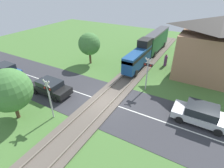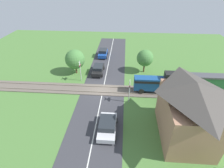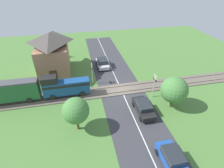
{
  "view_description": "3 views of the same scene",
  "coord_description": "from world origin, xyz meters",
  "px_view_note": "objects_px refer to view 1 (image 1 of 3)",
  "views": [
    {
      "loc": [
        7.05,
        -11.01,
        9.61
      ],
      "look_at": [
        0.0,
        1.37,
        1.2
      ],
      "focal_mm": 28.0,
      "sensor_mm": 36.0,
      "label": 1
    },
    {
      "loc": [
        21.46,
        2.96,
        15.19
      ],
      "look_at": [
        0.0,
        1.37,
        1.2
      ],
      "focal_mm": 28.0,
      "sensor_mm": 36.0,
      "label": 2
    },
    {
      "loc": [
        -20.38,
        5.77,
        14.82
      ],
      "look_at": [
        0.0,
        1.37,
        1.2
      ],
      "focal_mm": 28.0,
      "sensor_mm": 36.0,
      "label": 3
    }
  ],
  "objects_px": {
    "car_near_crossing": "(50,87)",
    "crossing_signal_west_approach": "(49,95)",
    "crossing_signal_east_approach": "(147,70)",
    "pedestrian_by_station": "(166,60)",
    "train": "(150,46)",
    "car_far_side": "(201,114)",
    "car_behind_queue": "(6,71)",
    "station_building": "(214,51)"
  },
  "relations": [
    {
      "from": "pedestrian_by_station",
      "to": "car_behind_queue",
      "type": "bearing_deg",
      "value": -140.96
    },
    {
      "from": "car_behind_queue",
      "to": "crossing_signal_east_approach",
      "type": "distance_m",
      "value": 15.87
    },
    {
      "from": "car_far_side",
      "to": "car_behind_queue",
      "type": "bearing_deg",
      "value": -171.9
    },
    {
      "from": "crossing_signal_west_approach",
      "to": "crossing_signal_east_approach",
      "type": "xyz_separation_m",
      "value": [
        5.04,
        7.72,
        0.0
      ]
    },
    {
      "from": "car_near_crossing",
      "to": "crossing_signal_west_approach",
      "type": "xyz_separation_m",
      "value": [
        2.75,
        -2.42,
        1.45
      ]
    },
    {
      "from": "car_behind_queue",
      "to": "station_building",
      "type": "xyz_separation_m",
      "value": [
        20.08,
        11.08,
        2.49
      ]
    },
    {
      "from": "car_near_crossing",
      "to": "crossing_signal_west_approach",
      "type": "bearing_deg",
      "value": -41.36
    },
    {
      "from": "car_near_crossing",
      "to": "crossing_signal_east_approach",
      "type": "bearing_deg",
      "value": 34.24
    },
    {
      "from": "car_near_crossing",
      "to": "train",
      "type": "bearing_deg",
      "value": 68.59
    },
    {
      "from": "station_building",
      "to": "car_near_crossing",
      "type": "bearing_deg",
      "value": -139.51
    },
    {
      "from": "car_near_crossing",
      "to": "station_building",
      "type": "height_order",
      "value": "station_building"
    },
    {
      "from": "car_near_crossing",
      "to": "car_behind_queue",
      "type": "height_order",
      "value": "car_behind_queue"
    },
    {
      "from": "car_near_crossing",
      "to": "crossing_signal_east_approach",
      "type": "height_order",
      "value": "crossing_signal_east_approach"
    },
    {
      "from": "car_far_side",
      "to": "station_building",
      "type": "xyz_separation_m",
      "value": [
        -0.15,
        8.2,
        2.52
      ]
    },
    {
      "from": "train",
      "to": "car_far_side",
      "type": "relative_size",
      "value": 3.5
    },
    {
      "from": "train",
      "to": "crossing_signal_west_approach",
      "type": "height_order",
      "value": "crossing_signal_west_approach"
    },
    {
      "from": "crossing_signal_west_approach",
      "to": "train",
      "type": "bearing_deg",
      "value": 80.97
    },
    {
      "from": "car_near_crossing",
      "to": "car_far_side",
      "type": "height_order",
      "value": "car_far_side"
    },
    {
      "from": "train",
      "to": "pedestrian_by_station",
      "type": "relative_size",
      "value": 9.18
    },
    {
      "from": "car_near_crossing",
      "to": "car_far_side",
      "type": "bearing_deg",
      "value": 12.38
    },
    {
      "from": "car_near_crossing",
      "to": "car_behind_queue",
      "type": "relative_size",
      "value": 1.12
    },
    {
      "from": "car_behind_queue",
      "to": "crossing_signal_west_approach",
      "type": "bearing_deg",
      "value": -13.79
    },
    {
      "from": "station_building",
      "to": "pedestrian_by_station",
      "type": "relative_size",
      "value": 4.91
    },
    {
      "from": "car_far_side",
      "to": "crossing_signal_east_approach",
      "type": "distance_m",
      "value": 6.03
    },
    {
      "from": "car_far_side",
      "to": "car_behind_queue",
      "type": "relative_size",
      "value": 1.12
    },
    {
      "from": "train",
      "to": "car_far_side",
      "type": "bearing_deg",
      "value": -53.35
    },
    {
      "from": "crossing_signal_east_approach",
      "to": "station_building",
      "type": "relative_size",
      "value": 0.45
    },
    {
      "from": "train",
      "to": "crossing_signal_west_approach",
      "type": "distance_m",
      "value": 16.06
    },
    {
      "from": "pedestrian_by_station",
      "to": "car_far_side",
      "type": "bearing_deg",
      "value": -61.01
    },
    {
      "from": "train",
      "to": "pedestrian_by_station",
      "type": "bearing_deg",
      "value": -24.54
    },
    {
      "from": "crossing_signal_west_approach",
      "to": "crossing_signal_east_approach",
      "type": "distance_m",
      "value": 9.22
    },
    {
      "from": "crossing_signal_east_approach",
      "to": "pedestrian_by_station",
      "type": "bearing_deg",
      "value": 88.64
    },
    {
      "from": "train",
      "to": "car_near_crossing",
      "type": "bearing_deg",
      "value": -111.41
    },
    {
      "from": "crossing_signal_east_approach",
      "to": "pedestrian_by_station",
      "type": "relative_size",
      "value": 2.22
    },
    {
      "from": "crossing_signal_east_approach",
      "to": "car_far_side",
      "type": "bearing_deg",
      "value": -24.4
    },
    {
      "from": "car_near_crossing",
      "to": "station_building",
      "type": "relative_size",
      "value": 0.54
    },
    {
      "from": "pedestrian_by_station",
      "to": "train",
      "type": "bearing_deg",
      "value": 155.46
    },
    {
      "from": "car_near_crossing",
      "to": "crossing_signal_west_approach",
      "type": "height_order",
      "value": "crossing_signal_west_approach"
    },
    {
      "from": "crossing_signal_west_approach",
      "to": "pedestrian_by_station",
      "type": "height_order",
      "value": "crossing_signal_west_approach"
    },
    {
      "from": "pedestrian_by_station",
      "to": "crossing_signal_east_approach",
      "type": "bearing_deg",
      "value": -91.36
    },
    {
      "from": "crossing_signal_east_approach",
      "to": "pedestrian_by_station",
      "type": "distance_m",
      "value": 7.07
    },
    {
      "from": "station_building",
      "to": "car_behind_queue",
      "type": "bearing_deg",
      "value": -151.11
    }
  ]
}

